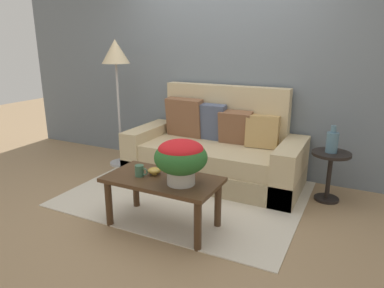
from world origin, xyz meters
The scene contains 11 objects.
ground_plane centered at (0.00, 0.00, 0.00)m, with size 14.00×14.00×0.00m, color #997A56.
wall_back centered at (0.00, 1.18, 1.37)m, with size 6.40×0.12×2.74m, color slate.
area_rug centered at (0.00, 0.17, 0.01)m, with size 2.42×1.88×0.01m, color beige.
couch centered at (0.09, 0.71, 0.33)m, with size 2.03×0.89×1.10m.
coffee_table centered at (0.12, -0.54, 0.38)m, with size 1.00×0.53×0.46m.
side_table centered at (1.38, 0.69, 0.36)m, with size 0.39×0.39×0.52m.
floor_lamp centered at (-1.25, 0.63, 1.35)m, with size 0.35×0.35×1.63m.
potted_plant centered at (0.33, -0.58, 0.69)m, with size 0.44×0.44×0.37m.
coffee_mug centered at (-0.07, -0.59, 0.51)m, with size 0.13×0.08×0.10m.
snack_bowl centered at (0.02, -0.50, 0.50)m, with size 0.12×0.12×0.06m.
table_vase centered at (1.37, 0.69, 0.63)m, with size 0.12×0.12×0.28m.
Camera 1 is at (1.62, -2.95, 1.59)m, focal length 32.71 mm.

